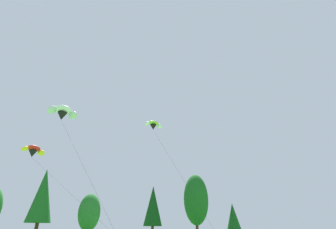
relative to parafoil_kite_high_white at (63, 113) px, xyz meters
The scene contains 8 objects.
treeline_tree_c 25.92m from the parafoil_kite_high_white, 93.51° to the left, with size 4.48×4.48×13.08m.
treeline_tree_d 27.24m from the parafoil_kite_high_white, 73.38° to the left, with size 4.18×4.18×8.80m.
treeline_tree_e 35.79m from the parafoil_kite_high_white, 52.23° to the left, with size 4.14×4.14×11.55m.
treeline_tree_f 41.48m from the parafoil_kite_high_white, 39.55° to the left, with size 5.75×5.75×14.65m.
treeline_tree_g 49.63m from the parafoil_kite_high_white, 31.78° to the left, with size 3.43×3.43×8.30m.
parafoil_kite_high_white is the anchor object (origin of this frame).
parafoil_kite_mid_lime_white 12.75m from the parafoil_kite_high_white, 11.82° to the left, with size 4.68×10.85×15.31m.
parafoil_kite_far_red_yellow 9.52m from the parafoil_kite_high_white, 109.73° to the left, with size 10.38×19.07×11.51m.
Camera 1 is at (-8.76, -4.71, 2.13)m, focal length 27.99 mm.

